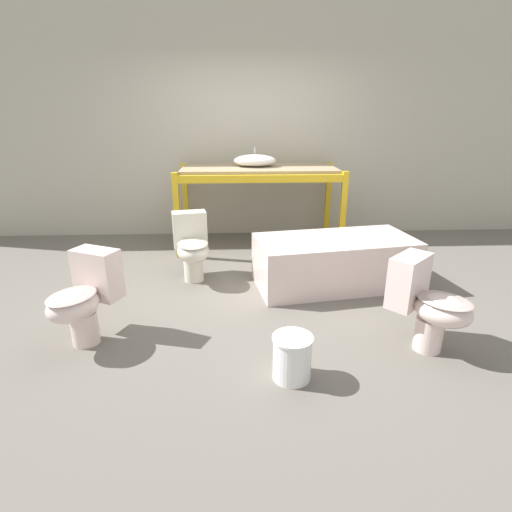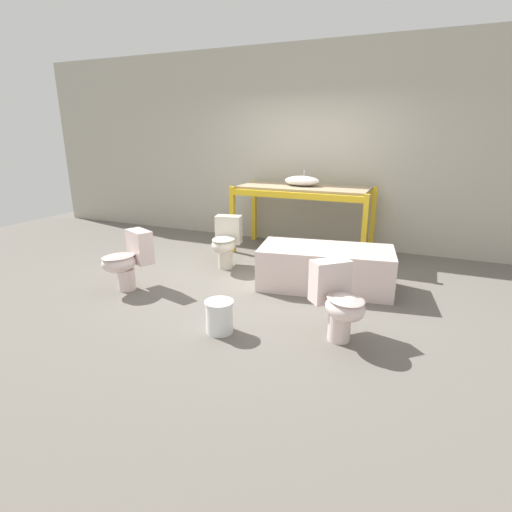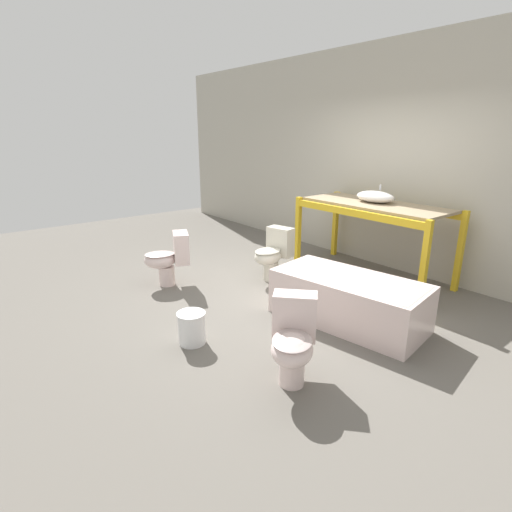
{
  "view_description": "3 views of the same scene",
  "coord_description": "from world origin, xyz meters",
  "px_view_note": "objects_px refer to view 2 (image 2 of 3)",
  "views": [
    {
      "loc": [
        -0.14,
        -3.84,
        1.73
      ],
      "look_at": [
        0.01,
        -0.77,
        0.61
      ],
      "focal_mm": 28.0,
      "sensor_mm": 36.0,
      "label": 1
    },
    {
      "loc": [
        1.91,
        -4.61,
        1.85
      ],
      "look_at": [
        0.23,
        -0.7,
        0.53
      ],
      "focal_mm": 28.0,
      "sensor_mm": 36.0,
      "label": 2
    },
    {
      "loc": [
        3.32,
        -3.24,
        1.98
      ],
      "look_at": [
        0.11,
        -0.68,
        0.69
      ],
      "focal_mm": 28.0,
      "sensor_mm": 36.0,
      "label": 3
    }
  ],
  "objects_px": {
    "toilet_extra": "(338,300)",
    "toilet_far": "(226,241)",
    "bucket_white": "(219,316)",
    "bathtub_main": "(325,265)",
    "sink_basin": "(302,181)",
    "toilet_near": "(128,259)"
  },
  "relations": [
    {
      "from": "toilet_extra",
      "to": "toilet_far",
      "type": "bearing_deg",
      "value": 100.12
    },
    {
      "from": "toilet_far",
      "to": "bucket_white",
      "type": "relative_size",
      "value": 2.23
    },
    {
      "from": "bathtub_main",
      "to": "toilet_extra",
      "type": "bearing_deg",
      "value": -80.32
    },
    {
      "from": "sink_basin",
      "to": "bucket_white",
      "type": "relative_size",
      "value": 1.71
    },
    {
      "from": "toilet_extra",
      "to": "bucket_white",
      "type": "bearing_deg",
      "value": 154.71
    },
    {
      "from": "bucket_white",
      "to": "bathtub_main",
      "type": "bearing_deg",
      "value": 67.44
    },
    {
      "from": "toilet_near",
      "to": "bucket_white",
      "type": "height_order",
      "value": "toilet_near"
    },
    {
      "from": "bathtub_main",
      "to": "toilet_far",
      "type": "distance_m",
      "value": 1.51
    },
    {
      "from": "sink_basin",
      "to": "toilet_near",
      "type": "distance_m",
      "value": 2.9
    },
    {
      "from": "toilet_near",
      "to": "toilet_extra",
      "type": "height_order",
      "value": "same"
    },
    {
      "from": "bathtub_main",
      "to": "bucket_white",
      "type": "distance_m",
      "value": 1.68
    },
    {
      "from": "sink_basin",
      "to": "toilet_far",
      "type": "xyz_separation_m",
      "value": [
        -0.73,
        -1.2,
        -0.74
      ]
    },
    {
      "from": "sink_basin",
      "to": "toilet_extra",
      "type": "xyz_separation_m",
      "value": [
        1.18,
        -2.64,
        -0.74
      ]
    },
    {
      "from": "bathtub_main",
      "to": "toilet_extra",
      "type": "relative_size",
      "value": 2.39
    },
    {
      "from": "bathtub_main",
      "to": "toilet_extra",
      "type": "xyz_separation_m",
      "value": [
        0.41,
        -1.22,
        0.09
      ]
    },
    {
      "from": "toilet_far",
      "to": "toilet_extra",
      "type": "relative_size",
      "value": 1.0
    },
    {
      "from": "bathtub_main",
      "to": "bucket_white",
      "type": "height_order",
      "value": "bathtub_main"
    },
    {
      "from": "toilet_far",
      "to": "bucket_white",
      "type": "xyz_separation_m",
      "value": [
        0.84,
        -1.77,
        -0.22
      ]
    },
    {
      "from": "toilet_near",
      "to": "toilet_extra",
      "type": "bearing_deg",
      "value": 19.77
    },
    {
      "from": "sink_basin",
      "to": "bathtub_main",
      "type": "xyz_separation_m",
      "value": [
        0.76,
        -1.42,
        -0.84
      ]
    },
    {
      "from": "bathtub_main",
      "to": "toilet_far",
      "type": "relative_size",
      "value": 2.39
    },
    {
      "from": "toilet_extra",
      "to": "bucket_white",
      "type": "xyz_separation_m",
      "value": [
        -1.06,
        -0.33,
        -0.22
      ]
    }
  ]
}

